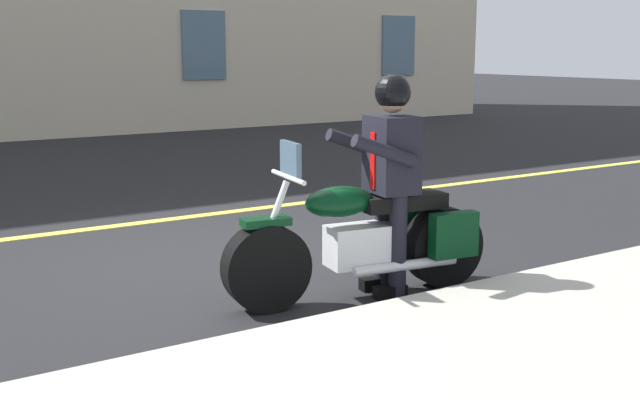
# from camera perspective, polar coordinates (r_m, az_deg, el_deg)

# --- Properties ---
(ground_plane) EXTENTS (80.00, 80.00, 0.00)m
(ground_plane) POSITION_cam_1_polar(r_m,az_deg,el_deg) (7.22, -6.63, -4.56)
(ground_plane) COLOR black
(lane_center_stripe) EXTENTS (60.00, 0.16, 0.01)m
(lane_center_stripe) POSITION_cam_1_polar(r_m,az_deg,el_deg) (9.01, -12.24, -1.57)
(lane_center_stripe) COLOR #E5DB4C
(lane_center_stripe) RESTS_ON ground_plane
(motorcycle_main) EXTENTS (2.22, 0.79, 1.26)m
(motorcycle_main) POSITION_cam_1_polar(r_m,az_deg,el_deg) (6.13, 3.49, -2.97)
(motorcycle_main) COLOR black
(motorcycle_main) RESTS_ON ground_plane
(rider_main) EXTENTS (0.68, 0.61, 1.74)m
(rider_main) POSITION_cam_1_polar(r_m,az_deg,el_deg) (6.11, 5.12, 2.55)
(rider_main) COLOR black
(rider_main) RESTS_ON ground_plane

